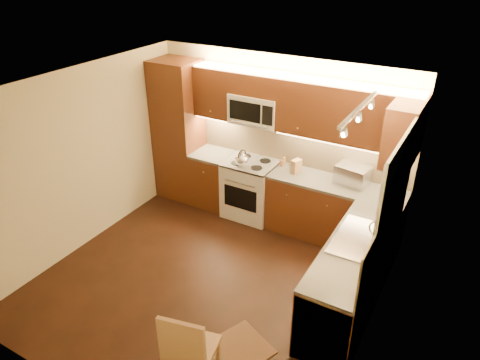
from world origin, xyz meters
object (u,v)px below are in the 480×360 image
Objects in this scene: stove at (251,189)px; soap_bottle at (391,221)px; dining_chair at (192,346)px; knife_block at (296,166)px; sink at (360,234)px; kettle at (242,158)px; toaster_oven at (353,175)px; microwave at (256,109)px.

soap_bottle is at bearing -17.74° from stove.
dining_chair reaches higher than stove.
knife_block is 0.21× the size of dining_chair.
sink is 4.17× the size of knife_block.
soap_bottle is (2.31, -0.56, -0.05)m from kettle.
kettle is 0.25× the size of dining_chair.
dining_chair is (-0.99, -1.90, -0.47)m from sink.
toaster_oven is at bearing 140.01° from soap_bottle.
microwave is 1.73× the size of toaster_oven.
kettle reaches higher than knife_block.
sink is at bearing -24.17° from knife_block.
toaster_oven is 0.81m from knife_block.
stove is at bearing 80.00° from kettle.
toaster_oven reaches higher than soap_bottle.
soap_bottle is at bearing 59.55° from sink.
soap_bottle reaches higher than stove.
knife_block is (-0.80, -0.10, -0.03)m from toaster_oven.
microwave reaches higher than sink.
microwave is at bearing 169.34° from soap_bottle.
dining_chair is at bearing -55.88° from kettle.
stove is 1.07× the size of sink.
kettle is (-0.07, -0.16, 0.59)m from stove.
knife_block is (0.72, -0.09, -0.72)m from microwave.
soap_bottle is (2.24, -0.72, 0.53)m from stove.
sink is at bearing -110.29° from soap_bottle.
sink is at bearing -11.60° from kettle.
sink is 1.96× the size of toaster_oven.
dining_chair is (1.01, -3.03, 0.04)m from stove.
knife_block is at bearing 137.58° from sink.
microwave reaches higher than soap_bottle.
soap_bottle is (0.72, -0.86, -0.04)m from toaster_oven.
toaster_oven reaches higher than sink.
toaster_oven is at bearing 5.46° from stove.
knife_block is at bearing 163.51° from soap_bottle.
toaster_oven is 0.44× the size of dining_chair.
stove is 1.21× the size of microwave.
soap_bottle is (1.52, -0.76, -0.01)m from knife_block.
microwave is (0.00, 0.14, 1.26)m from stove.
soap_bottle reaches higher than dining_chair.
soap_bottle is (0.24, 0.41, 0.02)m from sink.
knife_block reaches higher than sink.
microwave is at bearing 147.79° from sink.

